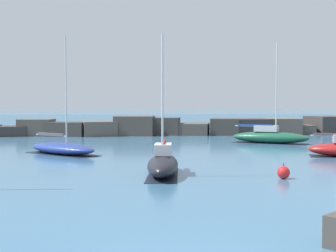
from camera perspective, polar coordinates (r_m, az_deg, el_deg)
name	(u,v)px	position (r m, az deg, el deg)	size (l,w,h in m)	color
open_sea_beyond	(127,120)	(122.52, -4.96, 0.78)	(400.00, 116.00, 0.01)	#2D5B7F
breakwater_jetty	(140,128)	(62.48, -3.44, -0.19)	(67.40, 6.77, 2.55)	#383330
sailboat_moored_0	(62,148)	(39.99, -12.77, -2.64)	(7.02, 6.93, 9.80)	navy
sailboat_moored_4	(270,137)	(50.76, 12.29, -1.27)	(8.10, 6.06, 10.55)	#195138
sailboat_moored_6	(163,163)	(27.65, -0.63, -4.59)	(2.57, 6.44, 8.23)	black
mooring_buoy_far_side	(283,172)	(27.17, 13.90, -5.52)	(0.71, 0.71, 0.91)	red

